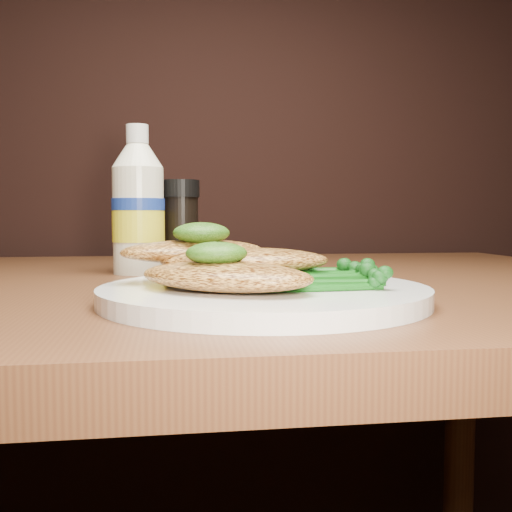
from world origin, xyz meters
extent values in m
cylinder|color=white|center=(0.07, 0.84, 0.76)|extent=(0.28, 0.28, 0.01)
ellipsoid|color=gold|center=(0.03, 0.81, 0.78)|extent=(0.17, 0.15, 0.02)
ellipsoid|color=gold|center=(0.05, 0.86, 0.79)|extent=(0.16, 0.09, 0.02)
ellipsoid|color=gold|center=(0.01, 0.89, 0.79)|extent=(0.15, 0.11, 0.02)
ellipsoid|color=black|center=(0.02, 0.81, 0.79)|extent=(0.05, 0.05, 0.02)
ellipsoid|color=black|center=(0.01, 0.87, 0.81)|extent=(0.06, 0.05, 0.02)
camera|label=1|loc=(-0.01, 0.34, 0.83)|focal=41.47mm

